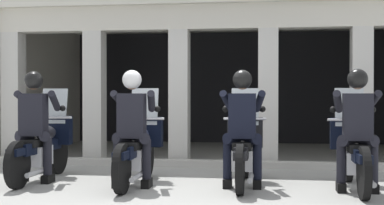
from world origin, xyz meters
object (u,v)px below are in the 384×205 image
Objects in this scene: motorcycle_center_right at (244,149)px; motorcycle_far_right at (354,151)px; motorcycle_center_left at (138,148)px; motorcycle_far_left at (43,146)px; police_officer_far_right at (357,119)px; police_officer_far_left at (34,117)px; police_officer_center_left at (132,118)px; police_officer_center_right at (242,118)px.

motorcycle_far_right is (1.47, -0.12, 0.00)m from motorcycle_center_right.
motorcycle_center_left is at bearing -177.30° from motorcycle_far_right.
motorcycle_far_left is 1.00× the size of motorcycle_center_right.
motorcycle_center_left is at bearing 177.20° from police_officer_far_right.
motorcycle_center_right is at bearing 1.80° from motorcycle_center_left.
motorcycle_far_right is at bearing -0.91° from police_officer_far_left.
motorcycle_far_left is 1.00× the size of motorcycle_center_left.
motorcycle_center_right is at bearing 12.33° from police_officer_center_left.
motorcycle_center_left is at bearing -171.95° from motorcycle_center_right.
police_officer_far_left reaches higher than motorcycle_far_left.
motorcycle_center_left is (1.48, 0.10, -0.44)m from police_officer_far_left.
police_officer_center_left reaches higher than motorcycle_far_right.
police_officer_far_right is (2.95, 0.05, 0.00)m from police_officer_center_left.
motorcycle_center_right is at bearing 91.50° from police_officer_center_right.
police_officer_far_right is at bearing -8.24° from motorcycle_far_left.
motorcycle_center_left is 1.54m from police_officer_center_right.
motorcycle_far_right is at bearing -3.60° from motorcycle_center_left.
police_officer_center_right is (-0.00, -0.28, 0.44)m from motorcycle_center_right.
motorcycle_far_left is 1.00× the size of motorcycle_far_right.
motorcycle_far_left and motorcycle_center_left have the same top height.
motorcycle_center_left and motorcycle_center_right have the same top height.
motorcycle_far_left is 3.00m from police_officer_center_right.
police_officer_far_left is at bearing 168.56° from police_officer_center_left.
police_officer_center_right reaches higher than motorcycle_center_right.
motorcycle_far_right is at bearing 91.55° from police_officer_far_right.
motorcycle_center_left is 1.29× the size of police_officer_far_right.
police_officer_center_left is at bearing -161.42° from motorcycle_center_right.
police_officer_far_right is (1.47, -0.40, 0.44)m from motorcycle_center_right.
motorcycle_far_left is 1.29× the size of police_officer_far_left.
police_officer_center_left reaches higher than motorcycle_center_left.
police_officer_center_right reaches higher than motorcycle_far_right.
motorcycle_far_left is 4.43m from motorcycle_far_right.
police_officer_far_left and police_officer_center_right have the same top height.
police_officer_center_right is 1.00× the size of police_officer_far_right.
police_officer_center_right is at bearing 1.80° from police_officer_center_left.
motorcycle_far_left is 1.61m from police_officer_center_left.
motorcycle_center_left and motorcycle_far_right have the same top height.
police_officer_far_left is 1.54m from motorcycle_center_left.
police_officer_center_right is 1.55m from motorcycle_far_right.
police_officer_far_left is 4.43m from police_officer_far_right.
motorcycle_center_left is 0.52m from police_officer_center_left.
motorcycle_center_right is (1.48, 0.45, -0.44)m from police_officer_center_left.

